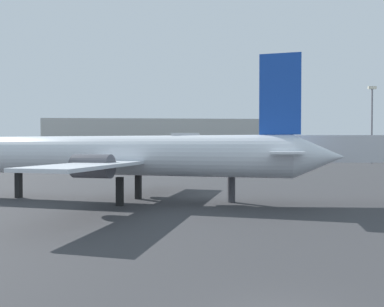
% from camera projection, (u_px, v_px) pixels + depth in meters
% --- Properties ---
extents(airplane_at_gate, '(39.07, 26.18, 12.69)m').
position_uv_depth(airplane_at_gate, '(117.00, 155.00, 33.02)').
color(airplane_at_gate, silver).
rests_on(airplane_at_gate, ground_plane).
extents(airplane_distant, '(26.82, 16.68, 7.45)m').
position_uv_depth(airplane_distant, '(100.00, 156.00, 87.93)').
color(airplane_distant, silver).
rests_on(airplane_distant, ground_plane).
extents(jet_bridge, '(23.17, 4.53, 6.25)m').
position_uv_depth(jet_bridge, '(290.00, 150.00, 32.38)').
color(jet_bridge, silver).
rests_on(jet_bridge, ground_plane).
extents(light_mast_right, '(2.40, 0.50, 22.35)m').
position_uv_depth(light_mast_right, '(372.00, 121.00, 103.73)').
color(light_mast_right, slate).
rests_on(light_mast_right, ground_plane).
extents(terminal_building, '(81.37, 27.51, 15.12)m').
position_uv_depth(terminal_building, '(157.00, 140.00, 143.82)').
color(terminal_building, '#B7B7B2').
rests_on(terminal_building, ground_plane).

